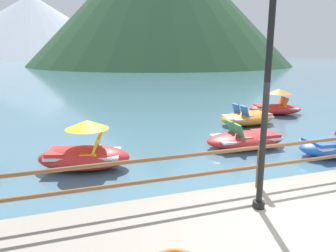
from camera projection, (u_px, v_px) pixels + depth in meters
The scene contains 9 objects.
ground_plane at pixel (86, 74), 41.69m from camera, with size 200.00×200.00×0.00m, color #477084.
dock_railing at pixel (260, 158), 6.05m from camera, with size 23.92×0.12×0.95m.
lamp_post at pixel (270, 43), 4.77m from camera, with size 0.28×0.28×4.49m.
pedal_boat_2 at pixel (276, 106), 15.32m from camera, with size 2.71×1.94×1.21m.
pedal_boat_4 at pixel (247, 118), 13.16m from camera, with size 2.44×1.56×0.86m.
pedal_boat_5 at pixel (84, 153), 8.17m from camera, with size 2.54×1.73×1.28m.
pedal_boat_7 at pixel (246, 139), 10.07m from camera, with size 2.62×1.45×0.84m.
cliff_headland at pixel (151, 2), 68.09m from camera, with size 55.14×55.14×28.04m.
distant_peak at pixel (34, 27), 117.19m from camera, with size 73.40×73.40×22.74m, color #A8B2C1.
Camera 1 is at (-3.52, -3.32, 2.97)m, focal length 34.24 mm.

